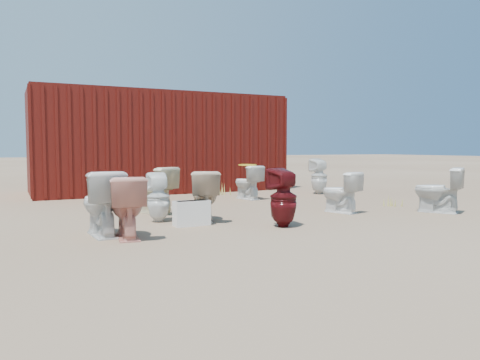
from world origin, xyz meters
name	(u,v)px	position (x,y,z in m)	size (l,w,h in m)	color
ground	(257,218)	(0.00, 0.00, 0.00)	(100.00, 100.00, 0.00)	brown
shipping_container	(159,143)	(0.00, 5.20, 1.20)	(6.00, 2.40, 2.40)	#4A0D0C
toilet_front_a	(101,203)	(-2.41, -0.42, 0.40)	(0.45, 0.79, 0.80)	white
toilet_front_pink	(127,207)	(-2.17, -0.71, 0.37)	(0.42, 0.73, 0.75)	#EB9B88
toilet_front_c	(340,192)	(1.52, -0.10, 0.34)	(0.38, 0.67, 0.68)	white
toilet_front_maroon	(283,198)	(-0.08, -0.87, 0.40)	(0.36, 0.37, 0.81)	#530E11
toilet_front_e	(438,190)	(2.97, -0.82, 0.38)	(0.42, 0.74, 0.76)	silver
toilet_back_a	(158,197)	(-1.47, 0.32, 0.36)	(0.33, 0.33, 0.72)	white
toilet_back_beige_left	(155,190)	(-1.29, 1.16, 0.39)	(0.43, 0.76, 0.77)	beige
toilet_back_beige_right	(205,196)	(-0.84, 0.09, 0.37)	(0.42, 0.73, 0.75)	beige
toilet_back_yellowlid	(247,182)	(1.07, 2.40, 0.35)	(0.40, 0.69, 0.71)	white
toilet_back_e	(319,176)	(3.07, 2.63, 0.41)	(0.37, 0.38, 0.83)	white
yellow_lid	(247,165)	(1.07, 2.40, 0.72)	(0.36, 0.45, 0.03)	gold
loose_tank	(192,213)	(-1.16, -0.21, 0.17)	(0.50, 0.20, 0.35)	white
loose_lid_near	(179,208)	(-0.74, 1.54, 0.01)	(0.38, 0.49, 0.02)	#CBB793
loose_lid_far	(107,205)	(-1.77, 2.64, 0.01)	(0.36, 0.47, 0.02)	#C5AC8E
weed_clump_a	(93,196)	(-1.93, 3.21, 0.14)	(0.36, 0.36, 0.27)	#B3AB47
weed_clump_b	(207,192)	(0.36, 2.87, 0.15)	(0.32, 0.32, 0.30)	#B3AB47
weed_clump_c	(283,190)	(2.09, 2.62, 0.14)	(0.36, 0.36, 0.27)	#B3AB47
weed_clump_d	(128,193)	(-1.19, 3.50, 0.12)	(0.30, 0.30, 0.25)	#B3AB47
weed_clump_e	(227,189)	(1.08, 3.45, 0.13)	(0.34, 0.34, 0.26)	#B3AB47
weed_clump_f	(395,201)	(2.94, 0.10, 0.11)	(0.28, 0.28, 0.21)	#B3AB47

